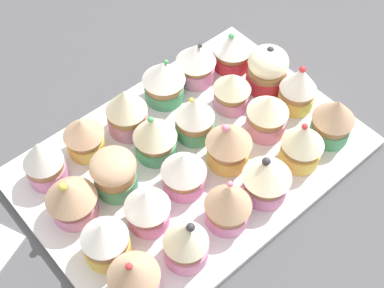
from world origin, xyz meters
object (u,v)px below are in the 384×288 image
object	(u,v)px
cupcake_15	(184,170)
cupcake_11	(71,197)
cupcake_4	(84,136)
cupcake_23	(134,276)
cupcake_8	(195,116)
cupcake_12	(298,87)
cupcake_14	(229,143)
cupcake_0	(232,49)
cupcake_10	(114,173)
cupcake_17	(105,239)
cupcake_16	(147,206)
cupcake_19	(303,144)
cupcake_5	(43,161)
cupcake_6	(267,69)
cupcake_3	(126,110)
cupcake_13	(267,114)
cupcake_1	(196,62)
cupcake_9	(155,135)
baking_tray	(192,159)
cupcake_7	(232,89)
cupcake_22	(186,241)
cupcake_20	(267,178)
cupcake_21	(228,204)
cupcake_2	(164,80)
cupcake_18	(333,119)

from	to	relation	value
cupcake_15	cupcake_11	bearing A→B (deg)	-24.53
cupcake_4	cupcake_23	size ratio (longest dim) A/B	0.80
cupcake_8	cupcake_15	size ratio (longest dim) A/B	1.09
cupcake_12	cupcake_15	distance (cm)	22.01
cupcake_14	cupcake_0	bearing A→B (deg)	-135.08
cupcake_10	cupcake_17	size ratio (longest dim) A/B	0.94
cupcake_11	cupcake_16	size ratio (longest dim) A/B	1.08
cupcake_0	cupcake_16	world-z (taller)	cupcake_16
cupcake_16	cupcake_8	bearing A→B (deg)	-153.35
cupcake_14	cupcake_17	size ratio (longest dim) A/B	1.09
cupcake_11	cupcake_19	world-z (taller)	same
cupcake_5	cupcake_4	bearing A→B (deg)	-176.41
cupcake_6	cupcake_14	size ratio (longest dim) A/B	0.99
cupcake_0	cupcake_14	world-z (taller)	cupcake_14
cupcake_12	cupcake_19	distance (cm)	10.22
cupcake_3	cupcake_13	xyz separation A→B (cm)	(-14.82, 13.26, -0.45)
cupcake_12	cupcake_15	world-z (taller)	cupcake_12
cupcake_11	cupcake_14	world-z (taller)	same
cupcake_1	cupcake_19	bearing A→B (deg)	91.39
cupcake_9	cupcake_19	world-z (taller)	cupcake_9
cupcake_0	cupcake_19	distance (cm)	20.71
cupcake_17	cupcake_0	bearing A→B (deg)	-157.88
baking_tray	cupcake_7	distance (cm)	11.99
cupcake_13	cupcake_5	bearing A→B (deg)	-25.63
cupcake_6	cupcake_15	distance (cm)	22.19
cupcake_3	cupcake_23	distance (cm)	24.68
cupcake_0	cupcake_16	xyz separation A→B (cm)	(27.64, 13.71, 0.47)
cupcake_14	cupcake_22	xyz separation A→B (cm)	(13.75, 7.15, 0.01)
cupcake_15	cupcake_20	distance (cm)	10.80
cupcake_8	cupcake_21	size ratio (longest dim) A/B	1.02
cupcake_2	cupcake_7	distance (cm)	10.19
cupcake_9	cupcake_1	bearing A→B (deg)	-152.51
cupcake_6	cupcake_13	distance (cm)	8.80
cupcake_2	cupcake_20	distance (cm)	22.00
cupcake_13	cupcake_22	size ratio (longest dim) A/B	0.88
baking_tray	cupcake_21	xyz separation A→B (cm)	(3.07, 10.41, 4.44)
cupcake_6	cupcake_12	distance (cm)	5.77
cupcake_14	cupcake_19	world-z (taller)	cupcake_14
cupcake_11	cupcake_8	bearing A→B (deg)	179.23
cupcake_7	cupcake_22	distance (cm)	25.53
cupcake_21	cupcake_20	bearing A→B (deg)	176.72
cupcake_3	cupcake_6	size ratio (longest dim) A/B	1.04
cupcake_3	cupcake_11	xyz separation A→B (cm)	(13.70, 6.70, -0.12)
cupcake_4	cupcake_22	xyz separation A→B (cm)	(-0.07, 21.48, 0.59)
cupcake_5	cupcake_9	world-z (taller)	cupcake_9
cupcake_18	cupcake_5	bearing A→B (deg)	-30.67
cupcake_7	cupcake_1	bearing A→B (deg)	-87.22
cupcake_1	cupcake_2	world-z (taller)	cupcake_2
cupcake_5	cupcake_16	distance (cm)	15.56
cupcake_11	cupcake_5	bearing A→B (deg)	-92.15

